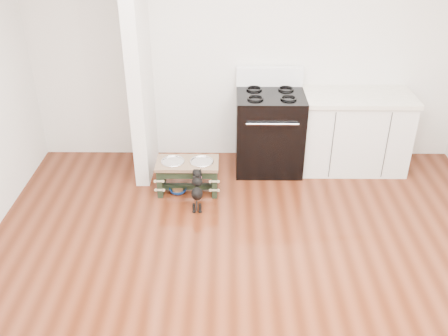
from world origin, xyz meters
TOP-DOWN VIEW (x-y plane):
  - ground at (0.00, 0.00)m, footprint 5.00×5.00m
  - room_shell at (0.00, 0.00)m, footprint 5.00×5.00m
  - partition_wall at (-1.18, 2.10)m, footprint 0.15×0.80m
  - oven_range at (0.25, 2.16)m, footprint 0.76×0.69m
  - cabinet_run at (1.23, 2.18)m, footprint 1.24×0.64m
  - dog_feeder at (-0.66, 1.60)m, footprint 0.67×0.36m
  - puppy at (-0.54, 1.30)m, footprint 0.12×0.34m
  - floor_bowl at (-0.77, 1.56)m, footprint 0.24×0.24m

SIDE VIEW (x-z plane):
  - ground at x=0.00m, z-range 0.00..0.00m
  - floor_bowl at x=-0.77m, z-range 0.00..0.06m
  - puppy at x=-0.54m, z-range 0.02..0.43m
  - dog_feeder at x=-0.66m, z-range 0.07..0.45m
  - cabinet_run at x=1.23m, z-range 0.00..0.91m
  - oven_range at x=0.25m, z-range -0.09..1.05m
  - partition_wall at x=-1.18m, z-range 0.00..2.70m
  - room_shell at x=0.00m, z-range -0.88..4.12m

